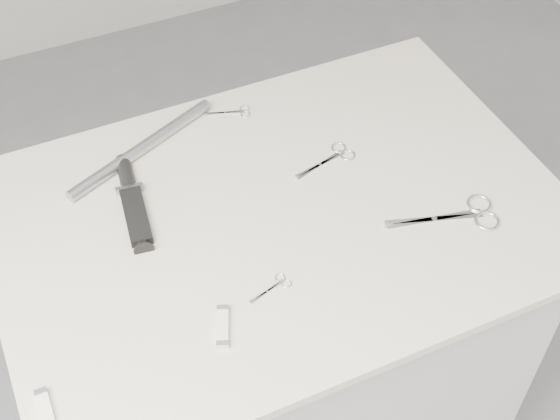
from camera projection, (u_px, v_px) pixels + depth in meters
name	position (u px, v px, depth m)	size (l,w,h in m)	color
plinth	(279.00, 354.00, 1.72)	(0.90, 0.60, 0.90)	#BCBCB9
display_board	(279.00, 215.00, 1.38)	(1.00, 0.70, 0.02)	beige
large_shears	(466.00, 215.00, 1.37)	(0.20, 0.10, 0.01)	silver
embroidery_scissors_a	(333.00, 157.00, 1.47)	(0.13, 0.06, 0.00)	silver
embroidery_scissors_b	(235.00, 112.00, 1.56)	(0.09, 0.05, 0.00)	silver
tiny_scissors	(274.00, 287.00, 1.26)	(0.08, 0.04, 0.00)	silver
sheathed_knife	(131.00, 196.00, 1.39)	(0.06, 0.22, 0.03)	black
pocket_knife_a	(47.00, 415.00, 1.11)	(0.02, 0.09, 0.01)	white
pocket_knife_b	(223.00, 327.00, 1.21)	(0.04, 0.08, 0.01)	white
metal_rail	(142.00, 148.00, 1.47)	(0.02, 0.02, 0.34)	#92949A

